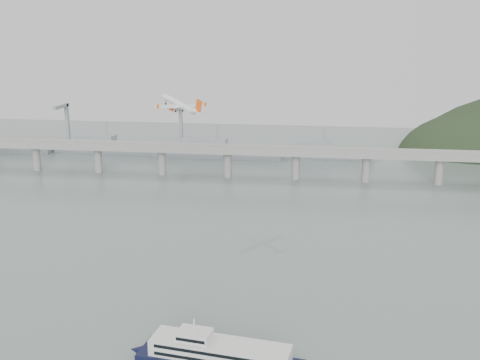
# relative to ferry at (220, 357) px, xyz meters

# --- Properties ---
(ground) EXTENTS (900.00, 900.00, 0.00)m
(ground) POSITION_rel_ferry_xyz_m (-7.86, 43.90, -4.44)
(ground) COLOR slate
(ground) RESTS_ON ground
(bridge) EXTENTS (800.00, 22.00, 23.90)m
(bridge) POSITION_rel_ferry_xyz_m (-9.01, 243.90, 13.21)
(bridge) COLOR gray
(bridge) RESTS_ON ground
(distant_fleet) EXTENTS (453.00, 60.90, 40.00)m
(distant_fleet) POSITION_rel_ferry_xyz_m (-163.22, 308.98, 1.78)
(distant_fleet) COLOR gray
(distant_fleet) RESTS_ON ground
(ferry) EXTENTS (86.63, 23.22, 16.37)m
(ferry) POSITION_rel_ferry_xyz_m (0.00, 0.00, 0.00)
(ferry) COLOR black
(ferry) RESTS_ON ground
(airliner) EXTENTS (30.25, 28.62, 11.02)m
(airliner) POSITION_rel_ferry_xyz_m (-45.56, 137.32, 61.63)
(airliner) COLOR white
(airliner) RESTS_ON ground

